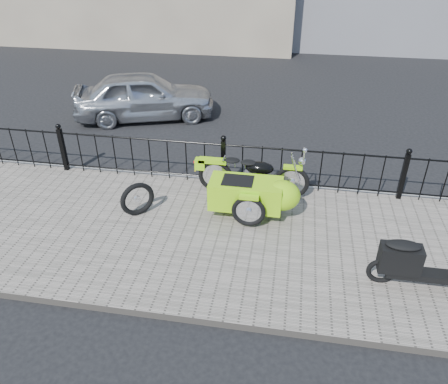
% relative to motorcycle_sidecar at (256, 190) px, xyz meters
% --- Properties ---
extents(ground, '(120.00, 120.00, 0.00)m').
position_rel_motorcycle_sidecar_xyz_m(ground, '(-0.78, -0.34, -0.59)').
color(ground, black).
rests_on(ground, ground).
extents(sidewalk, '(30.00, 3.80, 0.12)m').
position_rel_motorcycle_sidecar_xyz_m(sidewalk, '(-0.78, -0.84, -0.53)').
color(sidewalk, '#676057').
rests_on(sidewalk, ground).
extents(curb, '(30.00, 0.10, 0.12)m').
position_rel_motorcycle_sidecar_xyz_m(curb, '(-0.78, 1.10, -0.53)').
color(curb, gray).
rests_on(curb, ground).
extents(iron_fence, '(14.11, 0.11, 1.08)m').
position_rel_motorcycle_sidecar_xyz_m(iron_fence, '(-0.78, 0.96, -0.01)').
color(iron_fence, black).
rests_on(iron_fence, sidewalk).
extents(motorcycle_sidecar, '(2.28, 1.48, 0.98)m').
position_rel_motorcycle_sidecar_xyz_m(motorcycle_sidecar, '(0.00, 0.00, 0.00)').
color(motorcycle_sidecar, black).
rests_on(motorcycle_sidecar, sidewalk).
extents(scooter, '(1.61, 0.47, 1.09)m').
position_rel_motorcycle_sidecar_xyz_m(scooter, '(2.51, -1.57, -0.05)').
color(scooter, black).
rests_on(scooter, sidewalk).
extents(spare_tire, '(0.55, 0.52, 0.66)m').
position_rel_motorcycle_sidecar_xyz_m(spare_tire, '(-2.13, -0.44, -0.15)').
color(spare_tire, black).
rests_on(spare_tire, sidewalk).
extents(sedan_car, '(4.13, 2.69, 1.31)m').
position_rel_motorcycle_sidecar_xyz_m(sedan_car, '(-3.62, 4.46, 0.06)').
color(sedan_car, '#B4B6BC').
rests_on(sedan_car, ground).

